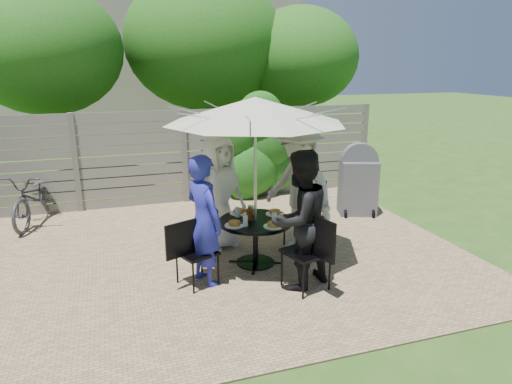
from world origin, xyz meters
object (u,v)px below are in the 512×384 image
object	(u,v)px
chair_front	(307,267)
bicycle	(36,197)
person_left	(204,221)
person_front	(300,220)
plate_left	(234,224)
chair_back	(215,228)
bbq_grill	(358,182)
person_back	(219,193)
chair_left	(196,266)
chair_right	(304,229)
plate_right	(275,213)
plate_front	(273,225)
patio_table	(255,234)
glass_front	(274,218)
umbrella	(255,110)
glass_back	(237,212)
glass_left	(245,221)
plate_back	(239,212)
syrup_jug	(250,214)
person_right	(299,187)
coffee_cup	(251,210)

from	to	relation	value
chair_front	bicycle	size ratio (longest dim) A/B	0.57
person_left	chair_front	bearing A→B (deg)	-139.41
person_front	plate_left	size ratio (longest dim) A/B	6.67
chair_back	bbq_grill	distance (m)	2.91
person_back	chair_left	distance (m)	1.40
person_back	plate_left	distance (m)	0.92
chair_right	plate_left	xyz separation A→B (m)	(-1.23, -0.50, 0.38)
chair_back	plate_right	size ratio (longest dim) A/B	3.39
plate_front	plate_right	xyz separation A→B (m)	(0.20, 0.47, 0.00)
bicycle	person_left	bearing A→B (deg)	-38.28
patio_table	plate_right	world-z (taller)	plate_right
plate_right	glass_front	world-z (taller)	glass_front
glass_front	bbq_grill	world-z (taller)	bbq_grill
chair_left	person_left	bearing A→B (deg)	-0.35
umbrella	plate_right	world-z (taller)	umbrella
plate_left	glass_back	distance (m)	0.37
person_back	bicycle	distance (m)	3.47
glass_front	glass_left	bearing A→B (deg)	179.27
plate_front	glass_back	bearing A→B (deg)	121.88
glass_back	person_left	bearing A→B (deg)	-138.03
person_back	patio_table	bearing A→B (deg)	-90.00
chair_front	plate_back	world-z (taller)	chair_front
chair_back	chair_front	bearing A→B (deg)	-5.05
person_front	syrup_jug	bearing A→B (deg)	-86.10
person_back	person_front	world-z (taller)	person_front
plate_left	syrup_jug	world-z (taller)	syrup_jug
patio_table	glass_left	xyz separation A→B (m)	(-0.20, -0.20, 0.27)
plate_right	bbq_grill	bearing A→B (deg)	32.68
plate_front	chair_back	bearing A→B (deg)	112.33
person_left	bicycle	bearing A→B (deg)	13.93
bicycle	glass_left	bearing A→B (deg)	-31.01
chair_right	glass_back	xyz separation A→B (m)	(-1.09, -0.17, 0.43)
chair_front	bbq_grill	distance (m)	3.20
person_back	chair_left	world-z (taller)	person_back
plate_back	glass_back	xyz separation A→B (m)	(-0.06, -0.13, 0.05)
person_right	glass_back	size ratio (longest dim) A/B	13.77
coffee_cup	bicycle	xyz separation A→B (m)	(-3.08, 2.60, -0.25)
chair_left	syrup_jug	distance (m)	1.02
chair_left	chair_right	xyz separation A→B (m)	(1.79, 0.73, 0.02)
glass_left	bicycle	xyz separation A→B (m)	(-2.87, 3.03, -0.26)
person_front	plate_front	xyz separation A→B (m)	(-0.18, 0.43, -0.19)
person_right	chair_left	bearing A→B (deg)	-90.00
glass_left	person_front	bearing A→B (deg)	-48.03
umbrella	person_left	world-z (taller)	umbrella
person_back	person_right	world-z (taller)	person_right
chair_back	chair_front	size ratio (longest dim) A/B	0.88
patio_table	chair_front	xyz separation A→B (m)	(0.36, -0.90, -0.15)
chair_left	person_front	bearing A→B (deg)	-41.09
person_right	plate_back	bearing A→B (deg)	-113.45
person_back	bicycle	world-z (taller)	person_back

